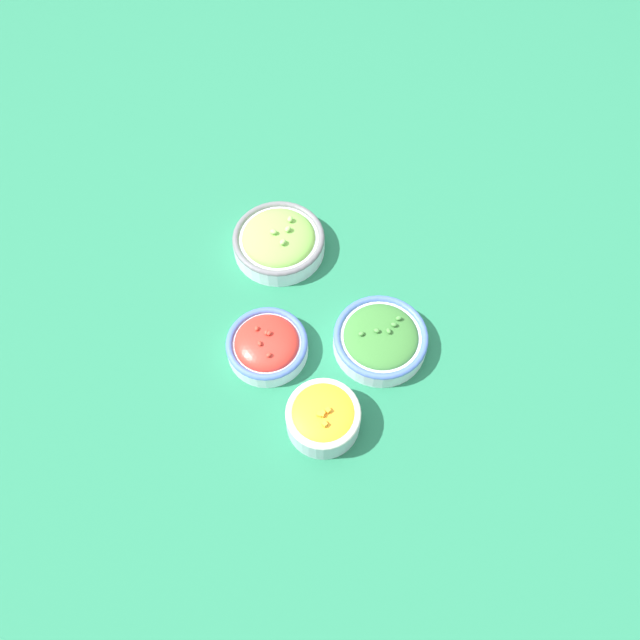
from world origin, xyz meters
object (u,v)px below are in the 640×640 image
(bowl_broccoli, at_px, (380,339))
(bowl_cherry_tomatoes, at_px, (267,345))
(bowl_lettuce, at_px, (279,240))
(bowl_squash, at_px, (323,417))

(bowl_broccoli, distance_m, bowl_cherry_tomatoes, 0.19)
(bowl_lettuce, bearing_deg, bowl_squash, 35.46)
(bowl_broccoli, bearing_deg, bowl_squash, -12.03)
(bowl_broccoli, bearing_deg, bowl_cherry_tomatoes, -64.43)
(bowl_squash, height_order, bowl_lettuce, bowl_squash)
(bowl_squash, distance_m, bowl_lettuce, 0.36)
(bowl_squash, xyz_separation_m, bowl_broccoli, (-0.17, 0.04, -0.01))
(bowl_cherry_tomatoes, bearing_deg, bowl_broccoli, 115.57)
(bowl_squash, xyz_separation_m, bowl_cherry_tomatoes, (-0.09, -0.14, -0.01))
(bowl_squash, xyz_separation_m, bowl_lettuce, (-0.29, -0.21, -0.01))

